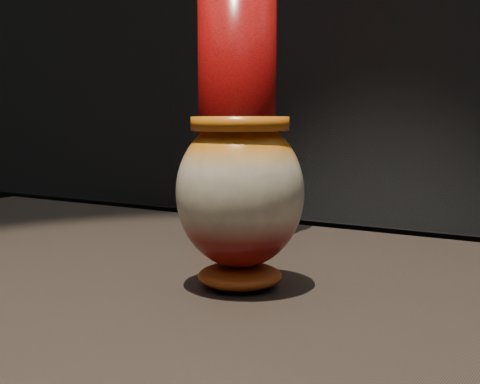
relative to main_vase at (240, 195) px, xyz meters
name	(u,v)px	position (x,y,z in m)	size (l,w,h in m)	color
main_vase	(240,195)	(0.00, 0.00, 0.00)	(0.16, 0.16, 0.20)	maroon
tall_vase	(237,101)	(-0.14, 0.22, 0.11)	(0.18, 0.18, 0.44)	#BC0E0C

